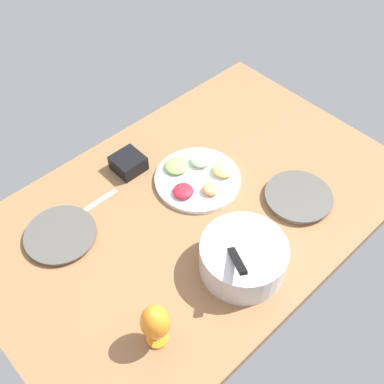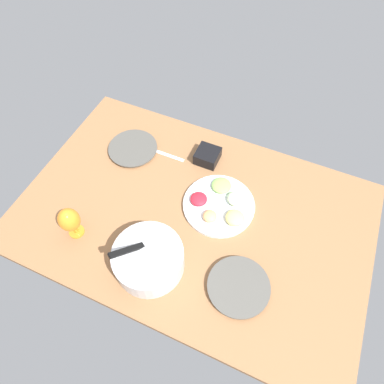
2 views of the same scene
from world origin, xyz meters
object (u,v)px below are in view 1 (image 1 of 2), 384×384
Objects in this scene: mixing_bowl at (243,257)px; hurricane_glass_orange at (155,323)px; fruit_platter at (198,177)px; dinner_plate_left at (298,197)px; dinner_plate_right at (61,235)px; square_bowl_black at (128,162)px.

hurricane_glass_orange is (37.10, -0.23, 4.55)cm from mixing_bowl.
mixing_bowl is 42.32cm from fruit_platter.
mixing_bowl reaches higher than hurricane_glass_orange.
hurricane_glass_orange is at bearing 35.57° from fruit_platter.
dinner_plate_left is at bearing -171.32° from mixing_bowl.
mixing_bowl is 0.86× the size of fruit_platter.
dinner_plate_left is 1.00× the size of dinner_plate_right.
dinner_plate_left is at bearing 123.14° from square_bowl_black.
dinner_plate_right is 0.88× the size of mixing_bowl.
dinner_plate_left is at bearing 122.16° from fruit_platter.
dinner_plate_right is at bearing -54.25° from mixing_bowl.
dinner_plate_left is at bearing -175.80° from hurricane_glass_orange.
fruit_platter is at bearing -113.26° from mixing_bowl.
square_bowl_black is at bearing -121.38° from hurricane_glass_orange.
dinner_plate_left is at bearing 148.13° from dinner_plate_right.
dinner_plate_left reaches higher than dinner_plate_right.
dinner_plate_left is 38.11cm from mixing_bowl.
mixing_bowl is at bearing 66.74° from fruit_platter.
dinner_plate_right is at bearing 14.20° from square_bowl_black.
fruit_platter is (20.72, -32.94, 0.47)cm from dinner_plate_left.
fruit_platter is 28.39cm from square_bowl_black.
dinner_plate_right is 55.98cm from fruit_platter.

